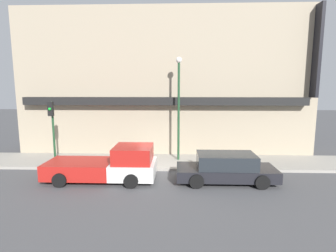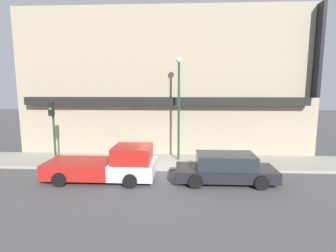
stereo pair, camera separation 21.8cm
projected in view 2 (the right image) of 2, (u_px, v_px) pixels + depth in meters
ground_plane at (161, 171)px, 14.56m from camera, size 80.00×80.00×0.00m
sidewalk at (163, 162)px, 16.11m from camera, size 36.00×3.17×0.15m
building at (166, 84)px, 18.43m from camera, size 19.80×3.80×9.77m
pickup_truck at (108, 165)px, 13.10m from camera, size 5.41×2.27×1.76m
parked_car at (225, 168)px, 12.81m from camera, size 4.82×2.09×1.41m
fire_hydrant at (198, 160)px, 15.01m from camera, size 0.20×0.20×0.69m
street_lamp at (179, 98)px, 15.77m from camera, size 0.36×0.36×6.24m
traffic_light at (53, 122)px, 14.80m from camera, size 0.28×0.42×3.68m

